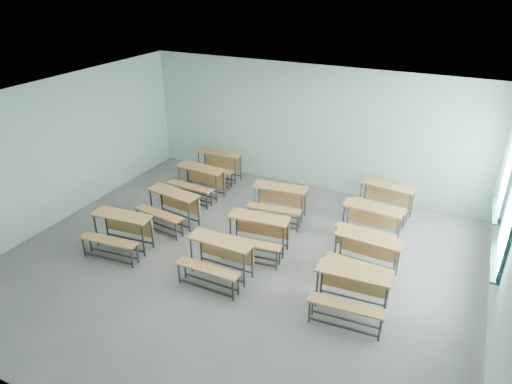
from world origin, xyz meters
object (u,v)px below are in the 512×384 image
at_px(desk_unit_r0c1, 218,254).
at_px(desk_unit_r2c0, 199,178).
at_px(desk_unit_r2c2, 371,220).
at_px(desk_unit_r1c1, 257,230).
at_px(desk_unit_r3c2, 385,196).
at_px(desk_unit_r1c0, 171,204).
at_px(desk_unit_r2c1, 279,198).
at_px(desk_unit_r0c2, 351,288).
at_px(desk_unit_r3c0, 218,162).
at_px(desk_unit_r0c0, 120,228).
at_px(desk_unit_r1c2, 365,251).

xyz_separation_m(desk_unit_r0c1, desk_unit_r2c0, (-2.15, 2.73, 0.00)).
xyz_separation_m(desk_unit_r0c1, desk_unit_r2c2, (2.23, 2.51, 0.00)).
distance_m(desk_unit_r0c1, desk_unit_r1c1, 1.12).
bearing_deg(desk_unit_r2c0, desk_unit_r3c2, 16.87).
xyz_separation_m(desk_unit_r1c0, desk_unit_r2c2, (4.20, 1.23, 0.00)).
distance_m(desk_unit_r1c0, desk_unit_r2c1, 2.45).
height_order(desk_unit_r1c0, desk_unit_r2c2, same).
distance_m(desk_unit_r0c1, desk_unit_r2c0, 3.47).
xyz_separation_m(desk_unit_r1c0, desk_unit_r2c1, (2.07, 1.30, 0.00)).
height_order(desk_unit_r0c2, desk_unit_r2c2, same).
height_order(desk_unit_r2c2, desk_unit_r3c2, same).
relative_size(desk_unit_r0c2, desk_unit_r2c2, 1.03).
height_order(desk_unit_r2c0, desk_unit_r2c2, same).
distance_m(desk_unit_r0c1, desk_unit_r3c0, 4.45).
relative_size(desk_unit_r0c1, desk_unit_r1c0, 0.93).
xyz_separation_m(desk_unit_r2c1, desk_unit_r3c0, (-2.35, 1.26, 0.00)).
bearing_deg(desk_unit_r0c0, desk_unit_r2c2, 23.96).
relative_size(desk_unit_r0c0, desk_unit_r3c0, 1.05).
xyz_separation_m(desk_unit_r1c0, desk_unit_r1c1, (2.24, -0.18, 0.00)).
bearing_deg(desk_unit_r1c0, desk_unit_r2c0, 104.62).
xyz_separation_m(desk_unit_r0c0, desk_unit_r0c2, (4.76, 0.16, 0.00)).
bearing_deg(desk_unit_r1c0, desk_unit_r1c2, 7.63).
height_order(desk_unit_r0c0, desk_unit_r1c0, same).
distance_m(desk_unit_r0c0, desk_unit_r0c2, 4.76).
bearing_deg(desk_unit_r1c1, desk_unit_r0c0, -162.06).
relative_size(desk_unit_r1c2, desk_unit_r2c1, 0.96).
bearing_deg(desk_unit_r0c1, desk_unit_r3c2, 59.16).
height_order(desk_unit_r0c1, desk_unit_r1c0, same).
bearing_deg(desk_unit_r2c0, desk_unit_r1c1, -30.21).
relative_size(desk_unit_r0c0, desk_unit_r1c1, 0.99).
bearing_deg(desk_unit_r2c0, desk_unit_r3c0, 98.80).
xyz_separation_m(desk_unit_r0c2, desk_unit_r3c0, (-4.73, 3.73, 0.00)).
bearing_deg(desk_unit_r1c1, desk_unit_r3c2, 46.85).
relative_size(desk_unit_r0c0, desk_unit_r1c2, 1.02).
xyz_separation_m(desk_unit_r0c1, desk_unit_r3c0, (-2.25, 3.83, 0.00)).
bearing_deg(desk_unit_r1c0, desk_unit_r2c2, 23.74).
height_order(desk_unit_r0c2, desk_unit_r1c0, same).
distance_m(desk_unit_r0c2, desk_unit_r3c2, 3.65).
distance_m(desk_unit_r1c0, desk_unit_r1c2, 4.39).
relative_size(desk_unit_r1c1, desk_unit_r1c2, 1.03).
bearing_deg(desk_unit_r0c2, desk_unit_r1c0, 161.46).
bearing_deg(desk_unit_r0c1, desk_unit_r0c2, 2.93).
distance_m(desk_unit_r1c0, desk_unit_r1c1, 2.25).
relative_size(desk_unit_r0c0, desk_unit_r2c1, 0.98).
xyz_separation_m(desk_unit_r3c0, desk_unit_r3c2, (4.53, -0.08, 0.00)).
height_order(desk_unit_r1c0, desk_unit_r1c2, same).
height_order(desk_unit_r0c1, desk_unit_r2c1, same).
xyz_separation_m(desk_unit_r1c2, desk_unit_r2c2, (-0.19, 1.21, 0.00)).
height_order(desk_unit_r1c2, desk_unit_r3c2, same).
relative_size(desk_unit_r2c0, desk_unit_r2c1, 0.96).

